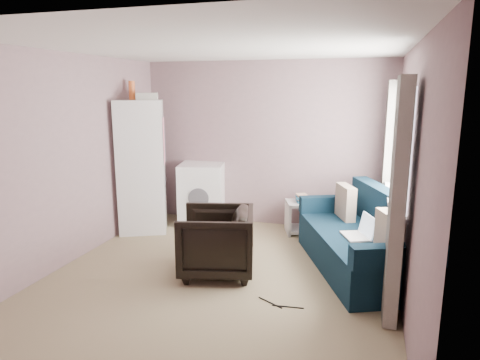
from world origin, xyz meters
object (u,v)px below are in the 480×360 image
at_px(armchair, 216,238).
at_px(fridge, 142,165).
at_px(side_table, 301,215).
at_px(sofa, 364,242).
at_px(washing_machine, 202,192).

bearing_deg(armchair, fridge, -141.06).
distance_m(side_table, sofa, 1.41).
height_order(fridge, side_table, fridge).
xyz_separation_m(side_table, sofa, (0.90, -1.09, 0.06)).
relative_size(fridge, sofa, 0.98).
bearing_deg(fridge, sofa, -35.11).
height_order(armchair, side_table, armchair).
bearing_deg(fridge, side_table, -12.23).
relative_size(washing_machine, side_table, 1.63).
bearing_deg(sofa, fridge, 146.70).
distance_m(armchair, side_table, 1.84).
height_order(fridge, washing_machine, fridge).
bearing_deg(sofa, side_table, 106.44).
xyz_separation_m(fridge, sofa, (3.19, -0.58, -0.65)).
relative_size(armchair, washing_machine, 0.88).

